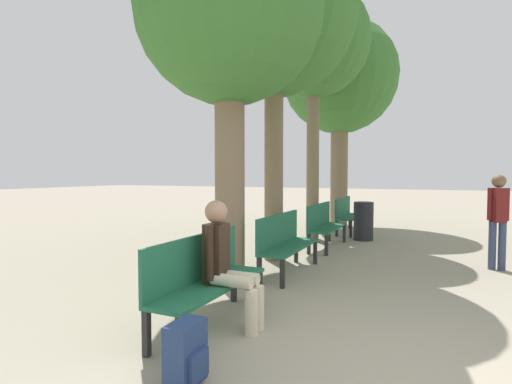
{
  "coord_description": "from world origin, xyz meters",
  "views": [
    {
      "loc": [
        0.37,
        -3.24,
        1.61
      ],
      "look_at": [
        -3.19,
        4.63,
        1.21
      ],
      "focal_mm": 28.0,
      "sensor_mm": 36.0,
      "label": 1
    }
  ],
  "objects_px": {
    "bench_row_1": "(285,239)",
    "pedestrian_mid": "(498,215)",
    "bench_row_3": "(347,212)",
    "tree_row_3": "(340,78)",
    "person_seated": "(226,261)",
    "backpack": "(186,354)",
    "bench_row_0": "(204,274)",
    "tree_row_2": "(314,43)",
    "trash_bin": "(363,221)",
    "bench_row_2": "(324,223)",
    "tree_row_0": "(229,14)",
    "tree_row_1": "(274,16)"
  },
  "relations": [
    {
      "from": "bench_row_3",
      "to": "tree_row_2",
      "type": "distance_m",
      "value": 4.5
    },
    {
      "from": "tree_row_3",
      "to": "pedestrian_mid",
      "type": "distance_m",
      "value": 7.0
    },
    {
      "from": "bench_row_0",
      "to": "tree_row_2",
      "type": "xyz_separation_m",
      "value": [
        -0.55,
        5.91,
        4.22
      ]
    },
    {
      "from": "tree_row_3",
      "to": "person_seated",
      "type": "relative_size",
      "value": 4.77
    },
    {
      "from": "tree_row_0",
      "to": "tree_row_2",
      "type": "distance_m",
      "value": 4.39
    },
    {
      "from": "tree_row_2",
      "to": "backpack",
      "type": "relative_size",
      "value": 12.83
    },
    {
      "from": "tree_row_1",
      "to": "person_seated",
      "type": "xyz_separation_m",
      "value": [
        0.79,
        -3.29,
        -3.8
      ]
    },
    {
      "from": "tree_row_0",
      "to": "trash_bin",
      "type": "relative_size",
      "value": 5.77
    },
    {
      "from": "bench_row_0",
      "to": "bench_row_3",
      "type": "xyz_separation_m",
      "value": [
        0.0,
        7.36,
        0.0
      ]
    },
    {
      "from": "bench_row_2",
      "to": "backpack",
      "type": "xyz_separation_m",
      "value": [
        0.5,
        -5.98,
        -0.31
      ]
    },
    {
      "from": "trash_bin",
      "to": "bench_row_2",
      "type": "bearing_deg",
      "value": -115.03
    },
    {
      "from": "bench_row_2",
      "to": "backpack",
      "type": "relative_size",
      "value": 3.64
    },
    {
      "from": "bench_row_0",
      "to": "tree_row_1",
      "type": "height_order",
      "value": "tree_row_1"
    },
    {
      "from": "bench_row_1",
      "to": "tree_row_0",
      "type": "distance_m",
      "value": 3.51
    },
    {
      "from": "tree_row_2",
      "to": "bench_row_3",
      "type": "bearing_deg",
      "value": 69.41
    },
    {
      "from": "bench_row_3",
      "to": "tree_row_1",
      "type": "height_order",
      "value": "tree_row_1"
    },
    {
      "from": "tree_row_3",
      "to": "tree_row_0",
      "type": "bearing_deg",
      "value": -90.0
    },
    {
      "from": "bench_row_0",
      "to": "trash_bin",
      "type": "xyz_separation_m",
      "value": [
        0.63,
        6.26,
        -0.08
      ]
    },
    {
      "from": "bench_row_0",
      "to": "bench_row_1",
      "type": "distance_m",
      "value": 2.45
    },
    {
      "from": "tree_row_2",
      "to": "trash_bin",
      "type": "xyz_separation_m",
      "value": [
        1.18,
        0.35,
        -4.31
      ]
    },
    {
      "from": "tree_row_0",
      "to": "trash_bin",
      "type": "bearing_deg",
      "value": 75.82
    },
    {
      "from": "bench_row_3",
      "to": "tree_row_0",
      "type": "xyz_separation_m",
      "value": [
        -0.55,
        -5.76,
        3.36
      ]
    },
    {
      "from": "bench_row_0",
      "to": "pedestrian_mid",
      "type": "relative_size",
      "value": 1.1
    },
    {
      "from": "bench_row_3",
      "to": "person_seated",
      "type": "distance_m",
      "value": 7.31
    },
    {
      "from": "bench_row_1",
      "to": "bench_row_3",
      "type": "height_order",
      "value": "same"
    },
    {
      "from": "tree_row_2",
      "to": "pedestrian_mid",
      "type": "relative_size",
      "value": 3.87
    },
    {
      "from": "bench_row_0",
      "to": "backpack",
      "type": "bearing_deg",
      "value": -64.84
    },
    {
      "from": "tree_row_0",
      "to": "trash_bin",
      "type": "distance_m",
      "value": 5.91
    },
    {
      "from": "bench_row_0",
      "to": "bench_row_1",
      "type": "height_order",
      "value": "same"
    },
    {
      "from": "tree_row_3",
      "to": "trash_bin",
      "type": "xyz_separation_m",
      "value": [
        1.18,
        -2.55,
        -4.08
      ]
    },
    {
      "from": "bench_row_1",
      "to": "trash_bin",
      "type": "distance_m",
      "value": 3.86
    },
    {
      "from": "tree_row_0",
      "to": "person_seated",
      "type": "bearing_deg",
      "value": -63.12
    },
    {
      "from": "bench_row_3",
      "to": "tree_row_3",
      "type": "height_order",
      "value": "tree_row_3"
    },
    {
      "from": "bench_row_1",
      "to": "pedestrian_mid",
      "type": "bearing_deg",
      "value": 27.73
    },
    {
      "from": "tree_row_0",
      "to": "tree_row_3",
      "type": "bearing_deg",
      "value": 90.0
    },
    {
      "from": "bench_row_1",
      "to": "tree_row_0",
      "type": "relative_size",
      "value": 0.33
    },
    {
      "from": "tree_row_2",
      "to": "tree_row_3",
      "type": "height_order",
      "value": "tree_row_3"
    },
    {
      "from": "tree_row_2",
      "to": "pedestrian_mid",
      "type": "xyz_separation_m",
      "value": [
        3.72,
        -1.79,
        -3.85
      ]
    },
    {
      "from": "bench_row_0",
      "to": "pedestrian_mid",
      "type": "bearing_deg",
      "value": 52.43
    },
    {
      "from": "tree_row_2",
      "to": "tree_row_3",
      "type": "xyz_separation_m",
      "value": [
        0.0,
        2.9,
        -0.22
      ]
    },
    {
      "from": "person_seated",
      "to": "tree_row_0",
      "type": "bearing_deg",
      "value": 116.88
    },
    {
      "from": "tree_row_0",
      "to": "tree_row_2",
      "type": "relative_size",
      "value": 0.86
    },
    {
      "from": "tree_row_3",
      "to": "pedestrian_mid",
      "type": "xyz_separation_m",
      "value": [
        3.72,
        -4.69,
        -3.63
      ]
    },
    {
      "from": "tree_row_3",
      "to": "trash_bin",
      "type": "distance_m",
      "value": 4.96
    },
    {
      "from": "person_seated",
      "to": "backpack",
      "type": "distance_m",
      "value": 1.25
    },
    {
      "from": "person_seated",
      "to": "tree_row_3",
      "type": "bearing_deg",
      "value": 95.12
    },
    {
      "from": "tree_row_1",
      "to": "pedestrian_mid",
      "type": "xyz_separation_m",
      "value": [
        3.72,
        0.78,
        -3.59
      ]
    },
    {
      "from": "bench_row_0",
      "to": "tree_row_0",
      "type": "bearing_deg",
      "value": 108.78
    },
    {
      "from": "backpack",
      "to": "tree_row_3",
      "type": "bearing_deg",
      "value": 96.06
    },
    {
      "from": "bench_row_2",
      "to": "bench_row_3",
      "type": "height_order",
      "value": "same"
    }
  ]
}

